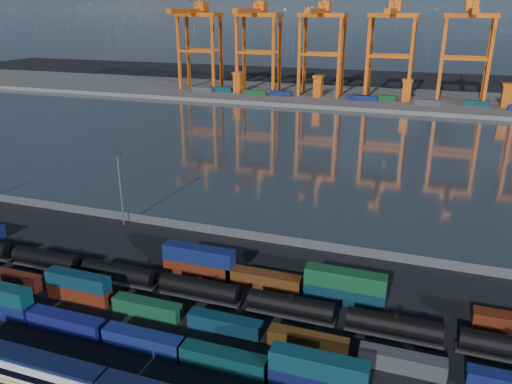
% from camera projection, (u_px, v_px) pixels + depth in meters
% --- Properties ---
extents(ground, '(700.00, 700.00, 0.00)m').
position_uv_depth(ground, '(194.00, 312.00, 79.43)').
color(ground, black).
rests_on(ground, ground).
extents(harbor_water, '(700.00, 700.00, 0.00)m').
position_uv_depth(harbor_water, '(328.00, 149.00, 172.45)').
color(harbor_water, '#2B373E').
rests_on(harbor_water, ground).
extents(far_quay, '(700.00, 70.00, 2.00)m').
position_uv_depth(far_quay, '(368.00, 98.00, 265.14)').
color(far_quay, '#514F4C').
rests_on(far_quay, ground).
extents(container_row_south, '(140.48, 2.51, 5.34)m').
position_uv_depth(container_row_south, '(77.00, 321.00, 73.48)').
color(container_row_south, '#424347').
rests_on(container_row_south, ground).
extents(container_row_mid, '(140.64, 2.31, 4.93)m').
position_uv_depth(container_row_mid, '(209.00, 320.00, 75.01)').
color(container_row_mid, '#414346').
rests_on(container_row_mid, ground).
extents(container_row_north, '(141.76, 2.68, 5.70)m').
position_uv_depth(container_row_north, '(236.00, 272.00, 87.36)').
color(container_row_north, '#0F1E4F').
rests_on(container_row_north, ground).
extents(tanker_string, '(122.55, 3.02, 4.32)m').
position_uv_depth(tanker_string, '(158.00, 281.00, 84.26)').
color(tanker_string, black).
rests_on(tanker_string, ground).
extents(waterfront_fence, '(160.12, 0.12, 2.20)m').
position_uv_depth(waterfront_fence, '(253.00, 236.00, 103.89)').
color(waterfront_fence, '#595B5E').
rests_on(waterfront_fence, ground).
extents(yard_light_mast, '(1.60, 0.40, 16.60)m').
position_uv_depth(yard_light_mast, '(120.00, 185.00, 108.59)').
color(yard_light_mast, slate).
rests_on(yard_light_mast, ground).
extents(gantry_cranes, '(198.72, 45.54, 61.67)m').
position_uv_depth(gantry_cranes, '(357.00, 25.00, 248.92)').
color(gantry_cranes, '#DF580F').
rests_on(gantry_cranes, ground).
extents(quay_containers, '(172.58, 10.99, 2.60)m').
position_uv_depth(quay_containers, '(343.00, 97.00, 254.88)').
color(quay_containers, navy).
rests_on(quay_containers, far_quay).
extents(straddle_carriers, '(140.00, 7.00, 11.10)m').
position_uv_depth(straddle_carriers, '(361.00, 88.00, 254.71)').
color(straddle_carriers, '#DF580F').
rests_on(straddle_carriers, far_quay).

